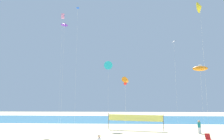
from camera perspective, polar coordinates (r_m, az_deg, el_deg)
ocean_band at (r=47.73m, az=3.60°, el=-13.98°), size 120.00×20.00×0.01m
beachgoer_teal_shirt at (r=29.24m, az=23.93°, el=-14.67°), size 0.39×0.39×1.71m
folding_beach_chair at (r=23.44m, az=26.10°, el=-17.26°), size 0.52×0.65×0.89m
volleyball_net at (r=30.11m, az=6.64°, el=-13.78°), size 7.99×2.04×2.40m
kite_violet_inflatable at (r=37.47m, az=-13.62°, el=12.43°), size 1.37×1.16×18.14m
kite_orange_inflatable at (r=31.10m, az=24.13°, el=0.40°), size 2.19×1.61×9.40m
kite_orange_tube at (r=22.87m, az=3.84°, el=-3.01°), size 0.82×1.55×6.91m
kite_cyan_delta at (r=34.93m, az=-1.07°, el=1.29°), size 1.52×0.48×11.18m
kite_yellow_delta at (r=28.43m, az=24.11°, el=16.26°), size 1.22×1.36×16.67m
kite_blue_diamond at (r=39.86m, az=-9.95°, el=16.11°), size 0.73×0.73×22.07m
kite_black_diamond at (r=33.48m, az=17.42°, el=7.44°), size 0.64×0.65×13.91m
kite_pink_box at (r=42.10m, az=-14.07°, el=14.75°), size 0.77×0.77×21.50m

